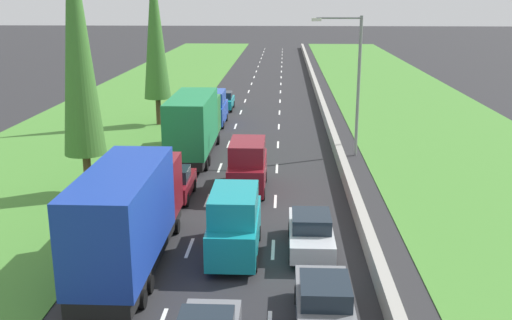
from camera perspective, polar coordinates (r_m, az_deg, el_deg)
The scene contains 17 objects.
ground_plane at distance 62.64m, azimuth 0.73°, elevation 6.15°, with size 300.00×300.00×0.00m, color #28282B.
grass_verge_left at distance 64.32m, azimuth -10.67°, elevation 6.15°, with size 14.00×140.00×0.04m, color #478433.
grass_verge_right at distance 63.79m, azimuth 13.80°, elevation 5.89°, with size 14.00×140.00×0.04m, color #478433.
median_barrier at distance 62.64m, azimuth 5.99°, elevation 6.46°, with size 0.44×120.00×0.85m, color #9E9B93.
lane_markings at distance 62.64m, azimuth 0.73°, elevation 6.15°, with size 3.64×116.00×0.01m.
blue_box_truck_left_lane at distance 23.09m, azimuth -12.07°, elevation -5.14°, with size 2.46×9.40×4.18m.
maroon_hatchback_left_lane at distance 30.94m, azimuth -7.79°, elevation -2.23°, with size 1.74×3.90×1.72m.
green_box_truck_left_lane at distance 38.50m, azimuth -5.95°, elevation 3.43°, with size 2.46×9.40×4.18m.
grey_sedan_right_lane at distance 19.38m, azimuth 6.58°, elevation -13.54°, with size 1.82×4.50×1.64m.
blue_van_left_lane at distance 48.37m, azimuth -4.10°, elevation 5.00°, with size 1.96×4.90×2.82m.
teal_van_centre_lane at distance 23.88m, azimuth -2.07°, elevation -6.09°, with size 1.96×4.90×2.82m.
teal_hatchback_left_lane at distance 54.95m, azimuth -3.11°, elevation 5.69°, with size 1.74×3.90×1.72m.
silver_sedan_right_lane at distance 24.68m, azimuth 5.29°, elevation -6.88°, with size 1.82×4.50×1.64m.
maroon_van_centre_lane at distance 31.73m, azimuth -0.81°, elevation -0.58°, with size 1.96×4.90×2.82m.
poplar_tree_second at distance 31.44m, azimuth -16.83°, elevation 11.34°, with size 2.16×2.16×14.40m.
poplar_tree_third at distance 48.27m, azimuth -9.69°, elevation 12.32°, with size 2.13×2.13×13.26m.
street_light_mast at distance 38.72m, azimuth 9.34°, elevation 7.95°, with size 3.20×0.28×9.00m.
Camera 1 is at (2.11, -1.77, 10.19)m, focal length 41.65 mm.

